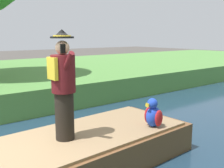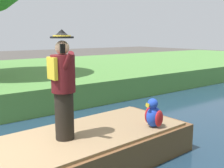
{
  "view_description": "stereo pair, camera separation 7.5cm",
  "coord_description": "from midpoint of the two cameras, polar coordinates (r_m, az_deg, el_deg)",
  "views": [
    {
      "loc": [
        3.98,
        -1.02,
        2.47
      ],
      "look_at": [
        0.26,
        1.87,
        1.61
      ],
      "focal_mm": 43.29,
      "sensor_mm": 36.0,
      "label": 1
    },
    {
      "loc": [
        4.03,
        -0.96,
        2.47
      ],
      "look_at": [
        0.26,
        1.87,
        1.61
      ],
      "focal_mm": 43.29,
      "sensor_mm": 36.0,
      "label": 2
    }
  ],
  "objects": [
    {
      "name": "parrot_plush",
      "position": [
        5.3,
        9.17,
        -6.4
      ],
      "size": [
        0.36,
        0.35,
        0.57
      ],
      "color": "blue",
      "rests_on": "boat"
    },
    {
      "name": "person_pirate",
      "position": [
        4.55,
        -9.8,
        -0.38
      ],
      "size": [
        0.61,
        0.42,
        1.85
      ],
      "rotation": [
        0.0,
        0.0,
        -0.25
      ],
      "color": "black",
      "rests_on": "boat"
    },
    {
      "name": "boat",
      "position": [
        5.12,
        -5.46,
        -13.55
      ],
      "size": [
        2.0,
        4.28,
        0.61
      ],
      "color": "brown",
      "rests_on": "canal_water"
    }
  ]
}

